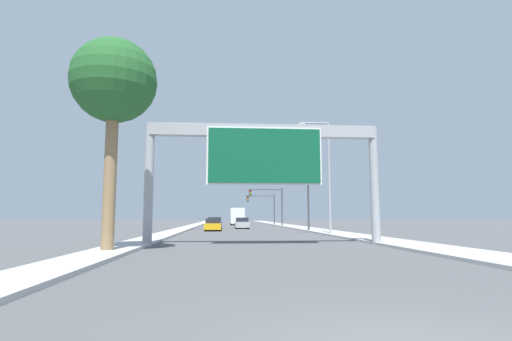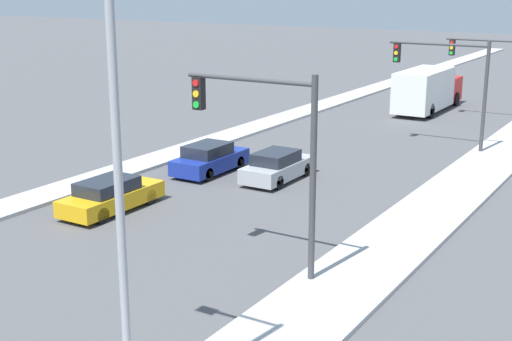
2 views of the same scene
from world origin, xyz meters
TOP-DOWN VIEW (x-y plane):
  - sidewalk_right at (7.75, 60.00)m, footprint 3.00×120.00m
  - median_strip_left at (-7.25, 60.00)m, footprint 2.00×120.00m
  - sign_gantry at (0.00, 17.88)m, footprint 13.41×0.73m
  - car_near_center at (-3.50, 40.14)m, footprint 1.78×4.65m
  - car_near_right at (0.00, 47.65)m, footprint 1.77×4.28m
  - car_mid_right at (-3.50, 47.10)m, footprint 1.82×4.33m
  - truck_box_primary at (0.00, 69.13)m, footprint 2.46×8.89m
  - traffic_light_near_intersection at (5.32, 38.00)m, footprint 4.62×0.32m
  - traffic_light_mid_block at (4.92, 58.00)m, footprint 5.56×0.32m
  - traffic_light_far_intersection at (4.91, 68.00)m, footprint 5.39×0.32m
  - palm_tree_foreground at (-7.35, 13.69)m, footprint 3.89×3.89m
  - street_lamp_right at (6.54, 29.51)m, footprint 2.76×0.28m

SIDE VIEW (x-z plane):
  - sidewalk_right at x=7.75m, z-range 0.00..0.15m
  - median_strip_left at x=-7.25m, z-range 0.00..0.15m
  - car_near_center at x=-3.50m, z-range -0.03..1.32m
  - car_near_right at x=0.00m, z-range -0.04..1.38m
  - car_mid_right at x=-3.50m, z-range -0.04..1.42m
  - truck_box_primary at x=0.00m, z-range 0.04..3.08m
  - traffic_light_far_intersection at x=4.91m, z-range 1.07..6.65m
  - traffic_light_mid_block at x=4.92m, z-range 1.15..7.21m
  - traffic_light_near_intersection at x=5.32m, z-range 1.13..7.61m
  - sign_gantry at x=0.00m, z-range 1.77..8.63m
  - street_lamp_right at x=6.54m, z-range 0.83..10.77m
  - palm_tree_foreground at x=-7.35m, z-range 2.79..12.55m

